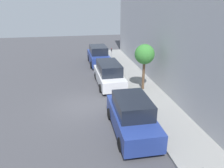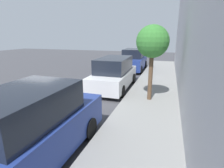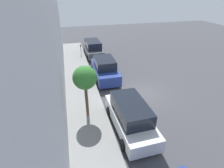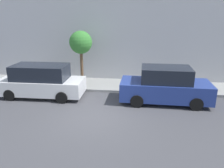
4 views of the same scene
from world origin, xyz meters
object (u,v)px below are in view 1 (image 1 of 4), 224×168
at_px(parked_suv_second, 132,116).
at_px(street_tree, 145,55).
at_px(parking_meter_far, 112,53).
at_px(parked_minivan_third, 109,74).
at_px(parked_suv_fourth, 98,56).

bearing_deg(parked_suv_second, street_tree, 65.76).
xyz_separation_m(parking_meter_far, street_tree, (0.80, -9.01, 1.90)).
xyz_separation_m(parked_minivan_third, parking_meter_far, (1.57, 7.21, 0.06)).
distance_m(parking_meter_far, street_tree, 9.24).
bearing_deg(parked_suv_fourth, parked_suv_second, -89.77).
bearing_deg(parked_suv_fourth, parking_meter_far, 28.86).
bearing_deg(street_tree, parked_suv_fourth, 106.65).
distance_m(parked_minivan_third, parking_meter_far, 7.38).
bearing_deg(parked_suv_fourth, parked_minivan_third, -89.53).
bearing_deg(street_tree, parked_suv_second, -114.24).
height_order(parked_suv_fourth, parking_meter_far, parked_suv_fourth).
bearing_deg(street_tree, parking_meter_far, 95.09).
height_order(parked_suv_second, parked_suv_fourth, same).
relative_size(parking_meter_far, street_tree, 0.39).
distance_m(parked_suv_fourth, parking_meter_far, 1.86).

